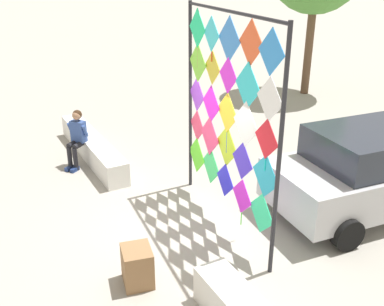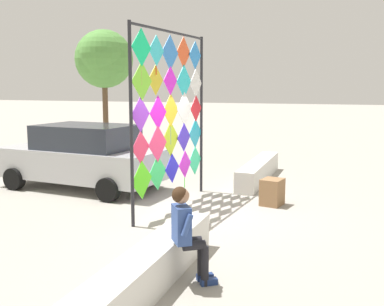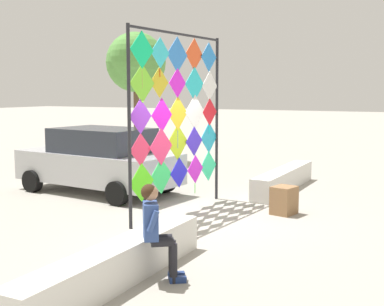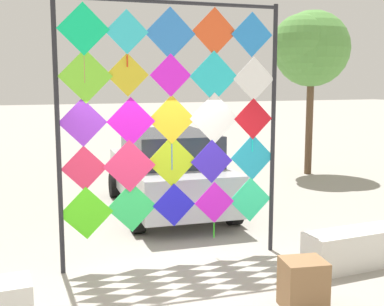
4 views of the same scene
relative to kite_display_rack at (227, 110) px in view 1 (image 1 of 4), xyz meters
name	(u,v)px [view 1 (image 1 of 4)]	position (x,y,z in m)	size (l,w,h in m)	color
ground	(184,223)	(-0.29, -0.72, -2.26)	(120.00, 120.00, 0.00)	#9E998E
plaza_ledge_left	(92,147)	(-4.21, -1.31, -1.98)	(3.99, 0.52, 0.57)	silver
kite_display_rack	(227,110)	(0.00, 0.00, 0.00)	(3.40, 0.40, 3.97)	#232328
seated_vendor	(77,135)	(-3.85, -1.76, -1.44)	(0.65, 0.69, 1.42)	black
parked_car	(378,168)	(1.02, 2.96, -1.39)	(2.52, 4.63, 1.73)	#B7B7BC
cardboard_box_large	(137,266)	(0.89, -2.16, -1.95)	(0.52, 0.45, 0.62)	olive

